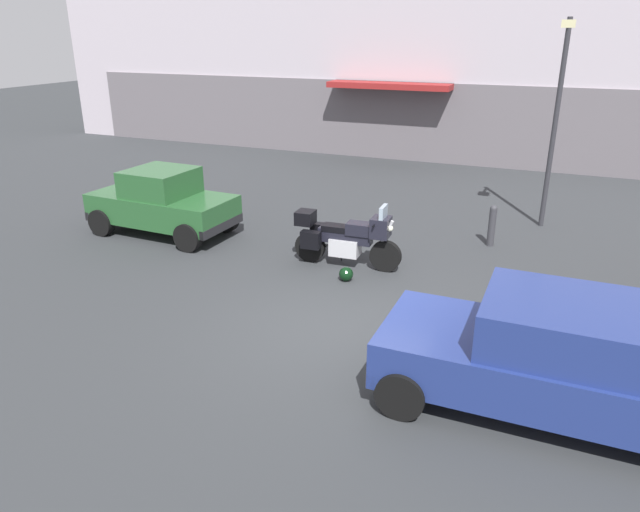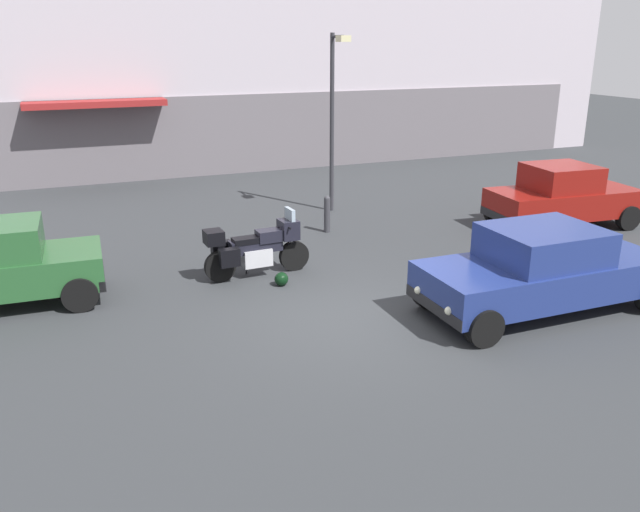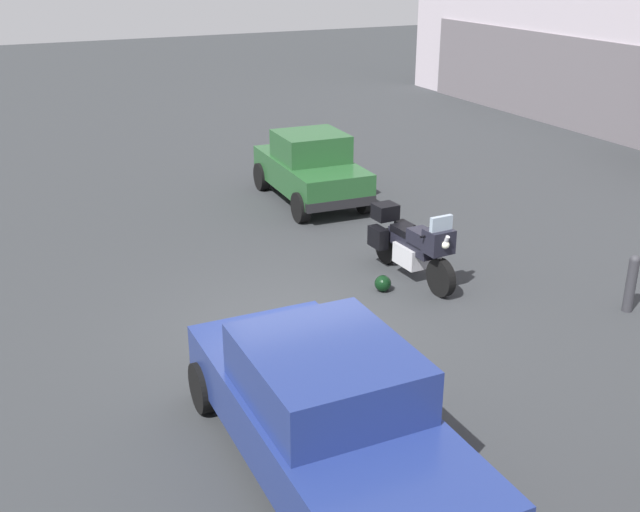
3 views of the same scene
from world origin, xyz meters
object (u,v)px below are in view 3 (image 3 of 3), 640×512
at_px(helmet, 383,283).
at_px(car_sedan_far, 328,413).
at_px(bollard_curbside, 631,282).
at_px(car_compact_side, 311,168).
at_px(motorcycle, 412,244).

height_order(helmet, car_sedan_far, car_sedan_far).
bearing_deg(bollard_curbside, car_sedan_far, -75.28).
relative_size(car_compact_side, bollard_curbside, 3.73).
bearing_deg(car_compact_side, car_sedan_far, 158.81).
height_order(helmet, bollard_curbside, bollard_curbside).
bearing_deg(bollard_curbside, car_compact_side, -163.67).
distance_m(motorcycle, car_sedan_far, 5.59).
distance_m(helmet, car_compact_side, 5.12).
bearing_deg(helmet, motorcycle, 112.22).
bearing_deg(car_sedan_far, motorcycle, -40.63).
xyz_separation_m(motorcycle, helmet, (0.30, -0.73, -0.48)).
xyz_separation_m(motorcycle, car_sedan_far, (4.21, -3.67, 0.16)).
height_order(motorcycle, car_compact_side, car_compact_side).
relative_size(car_sedan_far, bollard_curbside, 4.85).
bearing_deg(bollard_curbside, motorcycle, -137.53).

